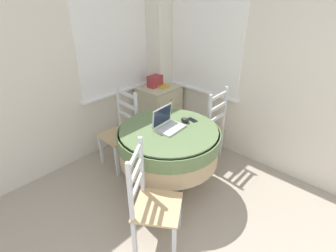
{
  "coord_description": "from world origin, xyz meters",
  "views": [
    {
      "loc": [
        -0.52,
        0.15,
        2.07
      ],
      "look_at": [
        1.37,
        1.9,
        0.68
      ],
      "focal_mm": 28.0,
      "sensor_mm": 36.0,
      "label": 1
    }
  ],
  "objects_px": {
    "dining_chair_camera_near": "(152,204)",
    "book_on_cabinet": "(162,86)",
    "computer_mouse": "(185,120)",
    "dining_chair_near_right_window": "(207,128)",
    "cell_phone": "(192,120)",
    "dining_chair_near_back_window": "(121,132)",
    "corner_cabinet": "(159,110)",
    "laptop": "(168,124)",
    "round_dining_table": "(169,142)",
    "storage_box": "(155,81)"
  },
  "relations": [
    {
      "from": "dining_chair_near_back_window",
      "to": "dining_chair_camera_near",
      "type": "distance_m",
      "value": 1.29
    },
    {
      "from": "laptop",
      "to": "corner_cabinet",
      "type": "distance_m",
      "value": 1.32
    },
    {
      "from": "dining_chair_near_right_window",
      "to": "corner_cabinet",
      "type": "height_order",
      "value": "dining_chair_near_right_window"
    },
    {
      "from": "computer_mouse",
      "to": "dining_chair_near_right_window",
      "type": "bearing_deg",
      "value": 5.37
    },
    {
      "from": "corner_cabinet",
      "to": "computer_mouse",
      "type": "bearing_deg",
      "value": -121.39
    },
    {
      "from": "computer_mouse",
      "to": "cell_phone",
      "type": "xyz_separation_m",
      "value": [
        0.09,
        -0.03,
        -0.02
      ]
    },
    {
      "from": "book_on_cabinet",
      "to": "dining_chair_near_right_window",
      "type": "bearing_deg",
      "value": -95.6
    },
    {
      "from": "storage_box",
      "to": "laptop",
      "type": "bearing_deg",
      "value": -128.72
    },
    {
      "from": "computer_mouse",
      "to": "dining_chair_near_back_window",
      "type": "xyz_separation_m",
      "value": [
        -0.29,
        0.77,
        -0.33
      ]
    },
    {
      "from": "laptop",
      "to": "computer_mouse",
      "type": "bearing_deg",
      "value": -13.37
    },
    {
      "from": "round_dining_table",
      "to": "dining_chair_near_right_window",
      "type": "relative_size",
      "value": 1.09
    },
    {
      "from": "corner_cabinet",
      "to": "book_on_cabinet",
      "type": "relative_size",
      "value": 3.87
    },
    {
      "from": "corner_cabinet",
      "to": "dining_chair_camera_near",
      "type": "bearing_deg",
      "value": -137.24
    },
    {
      "from": "computer_mouse",
      "to": "corner_cabinet",
      "type": "relative_size",
      "value": 0.13
    },
    {
      "from": "dining_chair_near_right_window",
      "to": "laptop",
      "type": "bearing_deg",
      "value": 179.78
    },
    {
      "from": "cell_phone",
      "to": "book_on_cabinet",
      "type": "bearing_deg",
      "value": 61.7
    },
    {
      "from": "round_dining_table",
      "to": "book_on_cabinet",
      "type": "bearing_deg",
      "value": 47.32
    },
    {
      "from": "round_dining_table",
      "to": "cell_phone",
      "type": "bearing_deg",
      "value": -9.01
    },
    {
      "from": "dining_chair_near_right_window",
      "to": "book_on_cabinet",
      "type": "height_order",
      "value": "dining_chair_near_right_window"
    },
    {
      "from": "cell_phone",
      "to": "book_on_cabinet",
      "type": "xyz_separation_m",
      "value": [
        0.52,
        0.97,
        0.02
      ]
    },
    {
      "from": "round_dining_table",
      "to": "book_on_cabinet",
      "type": "relative_size",
      "value": 5.43
    },
    {
      "from": "round_dining_table",
      "to": "dining_chair_near_back_window",
      "type": "xyz_separation_m",
      "value": [
        -0.06,
        0.75,
        -0.14
      ]
    },
    {
      "from": "cell_phone",
      "to": "dining_chair_near_back_window",
      "type": "height_order",
      "value": "dining_chair_near_back_window"
    },
    {
      "from": "laptop",
      "to": "book_on_cabinet",
      "type": "relative_size",
      "value": 1.57
    },
    {
      "from": "round_dining_table",
      "to": "laptop",
      "type": "bearing_deg",
      "value": 66.85
    },
    {
      "from": "dining_chair_near_right_window",
      "to": "book_on_cabinet",
      "type": "bearing_deg",
      "value": 84.4
    },
    {
      "from": "book_on_cabinet",
      "to": "computer_mouse",
      "type": "bearing_deg",
      "value": -123.11
    },
    {
      "from": "dining_chair_camera_near",
      "to": "corner_cabinet",
      "type": "bearing_deg",
      "value": 42.76
    },
    {
      "from": "cell_phone",
      "to": "dining_chair_near_right_window",
      "type": "relative_size",
      "value": 0.12
    },
    {
      "from": "round_dining_table",
      "to": "laptop",
      "type": "xyz_separation_m",
      "value": [
        0.01,
        0.03,
        0.21
      ]
    },
    {
      "from": "dining_chair_near_back_window",
      "to": "dining_chair_camera_near",
      "type": "xyz_separation_m",
      "value": [
        -0.59,
        -1.15,
        0.0
      ]
    },
    {
      "from": "cell_phone",
      "to": "dining_chair_near_back_window",
      "type": "xyz_separation_m",
      "value": [
        -0.38,
        0.8,
        -0.31
      ]
    },
    {
      "from": "dining_chair_camera_near",
      "to": "book_on_cabinet",
      "type": "xyz_separation_m",
      "value": [
        1.49,
        1.32,
        0.33
      ]
    },
    {
      "from": "computer_mouse",
      "to": "dining_chair_near_back_window",
      "type": "height_order",
      "value": "dining_chair_near_back_window"
    },
    {
      "from": "computer_mouse",
      "to": "laptop",
      "type": "bearing_deg",
      "value": 166.63
    },
    {
      "from": "laptop",
      "to": "dining_chair_near_back_window",
      "type": "bearing_deg",
      "value": 95.59
    },
    {
      "from": "book_on_cabinet",
      "to": "corner_cabinet",
      "type": "bearing_deg",
      "value": 98.98
    },
    {
      "from": "dining_chair_near_back_window",
      "to": "dining_chair_camera_near",
      "type": "bearing_deg",
      "value": -116.97
    },
    {
      "from": "computer_mouse",
      "to": "cell_phone",
      "type": "bearing_deg",
      "value": -17.06
    },
    {
      "from": "round_dining_table",
      "to": "storage_box",
      "type": "bearing_deg",
      "value": 51.66
    },
    {
      "from": "dining_chair_near_right_window",
      "to": "round_dining_table",
      "type": "bearing_deg",
      "value": -178.02
    },
    {
      "from": "dining_chair_near_back_window",
      "to": "book_on_cabinet",
      "type": "distance_m",
      "value": 0.98
    },
    {
      "from": "computer_mouse",
      "to": "dining_chair_near_back_window",
      "type": "distance_m",
      "value": 0.89
    },
    {
      "from": "laptop",
      "to": "dining_chair_near_back_window",
      "type": "distance_m",
      "value": 0.81
    },
    {
      "from": "round_dining_table",
      "to": "storage_box",
      "type": "distance_m",
      "value": 1.29
    },
    {
      "from": "cell_phone",
      "to": "book_on_cabinet",
      "type": "relative_size",
      "value": 0.62
    },
    {
      "from": "cell_phone",
      "to": "book_on_cabinet",
      "type": "height_order",
      "value": "book_on_cabinet"
    },
    {
      "from": "cell_phone",
      "to": "dining_chair_camera_near",
      "type": "distance_m",
      "value": 1.08
    },
    {
      "from": "laptop",
      "to": "cell_phone",
      "type": "xyz_separation_m",
      "value": [
        0.31,
        -0.08,
        -0.04
      ]
    },
    {
      "from": "computer_mouse",
      "to": "dining_chair_camera_near",
      "type": "relative_size",
      "value": 0.1
    }
  ]
}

